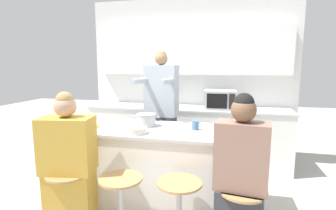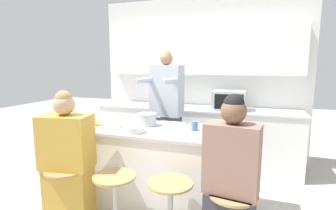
{
  "view_description": "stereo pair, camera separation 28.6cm",
  "coord_description": "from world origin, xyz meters",
  "px_view_note": "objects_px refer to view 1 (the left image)",
  "views": [
    {
      "loc": [
        0.64,
        -2.67,
        1.62
      ],
      "look_at": [
        0.0,
        0.08,
        1.18
      ],
      "focal_mm": 28.0,
      "sensor_mm": 36.0,
      "label": 1
    },
    {
      "loc": [
        0.91,
        -2.6,
        1.62
      ],
      "look_at": [
        0.0,
        0.08,
        1.18
      ],
      "focal_mm": 28.0,
      "sensor_mm": 36.0,
      "label": 2
    }
  ],
  "objects_px": {
    "coffee_cup_far": "(195,125)",
    "cooking_pot": "(146,120)",
    "microwave": "(220,100)",
    "potted_plant": "(165,97)",
    "coffee_cup_near": "(117,125)",
    "person_wrapped_blanket": "(69,170)",
    "bar_stool_center_left": "(121,207)",
    "person_cooking": "(161,118)",
    "kitchen_island": "(166,169)",
    "banana_bunch": "(93,125)",
    "bar_stool_leftmost": "(69,201)",
    "fruit_bowl": "(136,130)",
    "person_seated_near": "(240,188)",
    "juice_carton": "(242,130)"
  },
  "relations": [
    {
      "from": "person_seated_near",
      "to": "cooking_pot",
      "type": "relative_size",
      "value": 4.56
    },
    {
      "from": "person_cooking",
      "to": "microwave",
      "type": "height_order",
      "value": "person_cooking"
    },
    {
      "from": "bar_stool_leftmost",
      "to": "juice_carton",
      "type": "distance_m",
      "value": 1.74
    },
    {
      "from": "fruit_bowl",
      "to": "coffee_cup_near",
      "type": "height_order",
      "value": "coffee_cup_near"
    },
    {
      "from": "person_seated_near",
      "to": "fruit_bowl",
      "type": "height_order",
      "value": "person_seated_near"
    },
    {
      "from": "coffee_cup_far",
      "to": "banana_bunch",
      "type": "height_order",
      "value": "coffee_cup_far"
    },
    {
      "from": "microwave",
      "to": "banana_bunch",
      "type": "bearing_deg",
      "value": -131.57
    },
    {
      "from": "fruit_bowl",
      "to": "coffee_cup_far",
      "type": "height_order",
      "value": "coffee_cup_far"
    },
    {
      "from": "person_wrapped_blanket",
      "to": "coffee_cup_near",
      "type": "height_order",
      "value": "person_wrapped_blanket"
    },
    {
      "from": "juice_carton",
      "to": "person_wrapped_blanket",
      "type": "bearing_deg",
      "value": -165.23
    },
    {
      "from": "bar_stool_center_left",
      "to": "fruit_bowl",
      "type": "distance_m",
      "value": 0.73
    },
    {
      "from": "microwave",
      "to": "potted_plant",
      "type": "relative_size",
      "value": 1.75
    },
    {
      "from": "person_cooking",
      "to": "banana_bunch",
      "type": "relative_size",
      "value": 9.84
    },
    {
      "from": "kitchen_island",
      "to": "coffee_cup_near",
      "type": "relative_size",
      "value": 17.46
    },
    {
      "from": "cooking_pot",
      "to": "fruit_bowl",
      "type": "relative_size",
      "value": 1.45
    },
    {
      "from": "person_wrapped_blanket",
      "to": "banana_bunch",
      "type": "height_order",
      "value": "person_wrapped_blanket"
    },
    {
      "from": "fruit_bowl",
      "to": "microwave",
      "type": "relative_size",
      "value": 0.44
    },
    {
      "from": "fruit_bowl",
      "to": "potted_plant",
      "type": "height_order",
      "value": "potted_plant"
    },
    {
      "from": "person_wrapped_blanket",
      "to": "potted_plant",
      "type": "distance_m",
      "value": 2.17
    },
    {
      "from": "kitchen_island",
      "to": "bar_stool_leftmost",
      "type": "xyz_separation_m",
      "value": [
        -0.78,
        -0.67,
        -0.11
      ]
    },
    {
      "from": "bar_stool_center_left",
      "to": "person_cooking",
      "type": "xyz_separation_m",
      "value": [
        0.02,
        1.35,
        0.54
      ]
    },
    {
      "from": "banana_bunch",
      "to": "person_cooking",
      "type": "bearing_deg",
      "value": 53.85
    },
    {
      "from": "person_seated_near",
      "to": "banana_bunch",
      "type": "distance_m",
      "value": 1.69
    },
    {
      "from": "kitchen_island",
      "to": "microwave",
      "type": "bearing_deg",
      "value": 69.72
    },
    {
      "from": "fruit_bowl",
      "to": "coffee_cup_near",
      "type": "distance_m",
      "value": 0.28
    },
    {
      "from": "person_wrapped_blanket",
      "to": "fruit_bowl",
      "type": "height_order",
      "value": "person_wrapped_blanket"
    },
    {
      "from": "microwave",
      "to": "bar_stool_center_left",
      "type": "bearing_deg",
      "value": -110.71
    },
    {
      "from": "person_seated_near",
      "to": "person_cooking",
      "type": "bearing_deg",
      "value": 134.24
    },
    {
      "from": "potted_plant",
      "to": "fruit_bowl",
      "type": "bearing_deg",
      "value": -86.16
    },
    {
      "from": "person_wrapped_blanket",
      "to": "person_seated_near",
      "type": "bearing_deg",
      "value": -9.56
    },
    {
      "from": "fruit_bowl",
      "to": "person_cooking",
      "type": "bearing_deg",
      "value": 88.99
    },
    {
      "from": "cooking_pot",
      "to": "coffee_cup_near",
      "type": "bearing_deg",
      "value": -140.51
    },
    {
      "from": "bar_stool_leftmost",
      "to": "bar_stool_center_left",
      "type": "distance_m",
      "value": 0.52
    },
    {
      "from": "coffee_cup_near",
      "to": "fruit_bowl",
      "type": "bearing_deg",
      "value": -24.52
    },
    {
      "from": "banana_bunch",
      "to": "juice_carton",
      "type": "height_order",
      "value": "juice_carton"
    },
    {
      "from": "person_wrapped_blanket",
      "to": "juice_carton",
      "type": "distance_m",
      "value": 1.65
    },
    {
      "from": "potted_plant",
      "to": "kitchen_island",
      "type": "bearing_deg",
      "value": -75.8
    },
    {
      "from": "coffee_cup_far",
      "to": "cooking_pot",
      "type": "bearing_deg",
      "value": 175.77
    },
    {
      "from": "person_wrapped_blanket",
      "to": "cooking_pot",
      "type": "height_order",
      "value": "person_wrapped_blanket"
    },
    {
      "from": "coffee_cup_far",
      "to": "banana_bunch",
      "type": "bearing_deg",
      "value": -173.14
    },
    {
      "from": "person_wrapped_blanket",
      "to": "person_cooking",
      "type": "bearing_deg",
      "value": 58.06
    },
    {
      "from": "banana_bunch",
      "to": "juice_carton",
      "type": "distance_m",
      "value": 1.59
    },
    {
      "from": "bar_stool_center_left",
      "to": "person_seated_near",
      "type": "distance_m",
      "value": 1.06
    },
    {
      "from": "coffee_cup_near",
      "to": "juice_carton",
      "type": "bearing_deg",
      "value": -4.03
    },
    {
      "from": "potted_plant",
      "to": "person_wrapped_blanket",
      "type": "bearing_deg",
      "value": -101.26
    },
    {
      "from": "coffee_cup_far",
      "to": "potted_plant",
      "type": "height_order",
      "value": "potted_plant"
    },
    {
      "from": "bar_stool_leftmost",
      "to": "person_seated_near",
      "type": "relative_size",
      "value": 0.45
    },
    {
      "from": "cooking_pot",
      "to": "banana_bunch",
      "type": "xyz_separation_m",
      "value": [
        -0.56,
        -0.18,
        -0.04
      ]
    },
    {
      "from": "bar_stool_leftmost",
      "to": "microwave",
      "type": "xyz_separation_m",
      "value": [
        1.3,
        2.08,
        0.72
      ]
    },
    {
      "from": "coffee_cup_near",
      "to": "coffee_cup_far",
      "type": "height_order",
      "value": "coffee_cup_far"
    }
  ]
}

